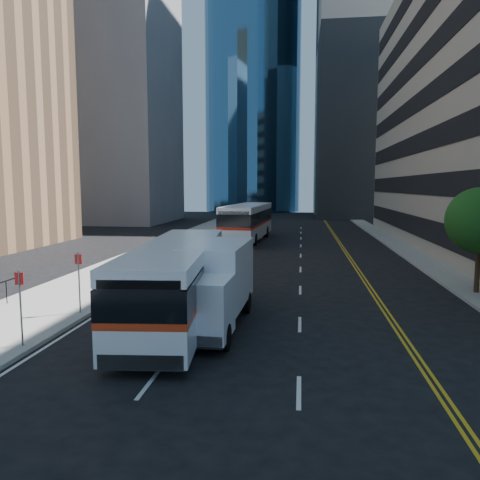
% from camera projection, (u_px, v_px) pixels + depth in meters
% --- Properties ---
extents(ground, '(160.00, 160.00, 0.00)m').
position_uv_depth(ground, '(285.00, 341.00, 16.04)').
color(ground, black).
rests_on(ground, ground).
extents(sidewalk_west, '(5.00, 90.00, 0.15)m').
position_uv_depth(sidewalk_west, '(178.00, 244.00, 42.01)').
color(sidewalk_west, gray).
rests_on(sidewalk_west, ground).
extents(sidewalk_east, '(2.00, 90.00, 0.15)m').
position_uv_depth(sidewalk_east, '(402.00, 248.00, 39.50)').
color(sidewalk_east, gray).
rests_on(sidewalk_east, ground).
extents(office_tower_north, '(30.00, 28.00, 60.00)m').
position_uv_depth(office_tower_north, '(405.00, 43.00, 81.20)').
color(office_tower_north, gray).
rests_on(office_tower_north, ground).
extents(glass_tower, '(20.00, 20.00, 80.00)m').
position_uv_depth(glass_tower, '(253.00, 17.00, 96.48)').
color(glass_tower, '#2E587B').
rests_on(glass_tower, ground).
extents(midrise_west, '(18.00, 18.00, 35.00)m').
position_uv_depth(midrise_west, '(108.00, 103.00, 68.88)').
color(midrise_west, gray).
rests_on(midrise_west, ground).
extents(street_tree, '(3.20, 3.20, 5.10)m').
position_uv_depth(street_tree, '(480.00, 221.00, 22.34)').
color(street_tree, '#332114').
rests_on(street_tree, sidewalk_east).
extents(bus_front, '(3.65, 12.05, 3.06)m').
position_uv_depth(bus_front, '(177.00, 279.00, 18.32)').
color(bus_front, white).
rests_on(bus_front, ground).
extents(bus_rear, '(3.77, 13.71, 3.50)m').
position_uv_depth(bus_rear, '(248.00, 221.00, 45.42)').
color(bus_rear, white).
rests_on(bus_rear, ground).
extents(box_truck, '(2.43, 6.50, 3.08)m').
position_uv_depth(box_truck, '(213.00, 284.00, 17.53)').
color(box_truck, white).
rests_on(box_truck, ground).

